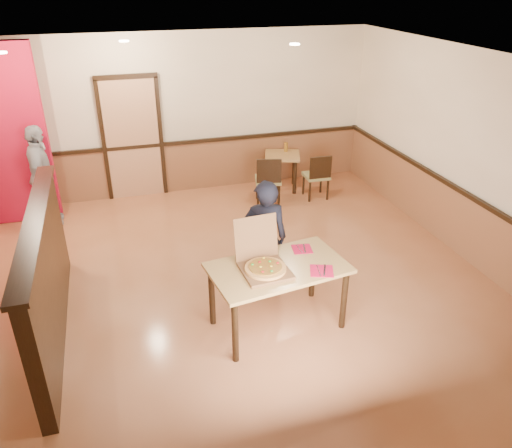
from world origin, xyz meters
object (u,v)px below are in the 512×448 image
at_px(condiment, 286,147).
at_px(passerby, 42,177).
at_px(side_table, 282,163).
at_px(main_table, 278,275).
at_px(diner, 265,239).
at_px(side_chair_right, 317,175).
at_px(pizza_box, 264,265).
at_px(diner_chair, 260,255).
at_px(side_chair_left, 268,179).

bearing_deg(condiment, passerby, -173.72).
relative_size(side_table, condiment, 4.76).
relative_size(main_table, diner, 1.03).
relative_size(side_chair_right, condiment, 4.97).
height_order(pizza_box, condiment, pizza_box).
height_order(diner, condiment, diner).
xyz_separation_m(passerby, condiment, (4.19, 0.46, -0.06)).
height_order(main_table, side_chair_right, side_chair_right).
height_order(diner_chair, condiment, diner_chair).
relative_size(diner, condiment, 9.23).
height_order(side_table, diner, diner).
xyz_separation_m(side_chair_right, side_table, (-0.45, 0.61, 0.05)).
height_order(side_chair_left, side_chair_right, side_chair_left).
distance_m(side_chair_left, pizza_box, 3.43).
xyz_separation_m(side_table, condiment, (0.12, 0.14, 0.25)).
relative_size(diner_chair, diner, 0.55).
relative_size(main_table, diner_chair, 1.87).
bearing_deg(condiment, diner, -113.77).
xyz_separation_m(main_table, side_table, (1.39, 3.82, -0.18)).
bearing_deg(side_chair_left, condiment, -113.55).
bearing_deg(main_table, diner_chair, 79.08).
bearing_deg(diner, pizza_box, 80.36).
distance_m(side_chair_left, condiment, 0.99).
bearing_deg(condiment, side_chair_left, -127.64).
height_order(diner_chair, side_chair_right, diner_chair).
distance_m(diner_chair, condiment, 3.49).
xyz_separation_m(side_chair_left, passerby, (-3.60, 0.30, 0.33)).
bearing_deg(side_chair_right, side_table, -51.62).
bearing_deg(side_table, pizza_box, -112.12).
distance_m(side_table, pizza_box, 4.17).
bearing_deg(main_table, passerby, 119.25).
xyz_separation_m(side_chair_left, side_chair_right, (0.91, 0.00, -0.03)).
distance_m(main_table, condiment, 4.24).
distance_m(passerby, condiment, 4.21).
bearing_deg(side_table, side_chair_left, -127.22).
bearing_deg(main_table, condiment, 61.05).
xyz_separation_m(diner_chair, side_chair_left, (0.88, 2.40, 0.02)).
height_order(side_chair_left, side_table, side_chair_left).
relative_size(side_chair_right, diner, 0.54).
bearing_deg(pizza_box, diner_chair, 71.81).
distance_m(pizza_box, condiment, 4.33).
bearing_deg(diner, side_chair_left, -100.14).
height_order(diner, passerby, passerby).
xyz_separation_m(side_table, diner, (-1.33, -3.15, 0.27)).
bearing_deg(side_chair_left, passerby, 9.38).
bearing_deg(passerby, diner_chair, -135.54).
bearing_deg(passerby, side_chair_right, -94.57).
xyz_separation_m(diner_chair, side_table, (1.35, 3.01, 0.04)).
bearing_deg(passerby, condiment, -84.56).
xyz_separation_m(side_chair_right, pizza_box, (-2.01, -3.23, 0.41)).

